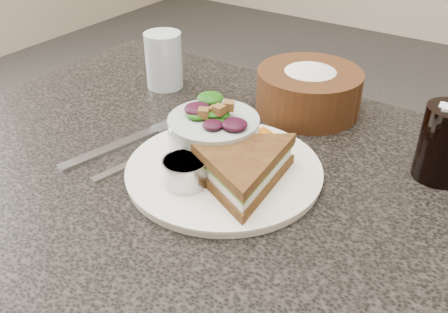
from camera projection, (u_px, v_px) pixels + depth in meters
dinner_plate at (224, 171)px, 0.71m from camera, size 0.27×0.27×0.01m
sandwich at (240, 167)px, 0.66m from camera, size 0.24×0.24×0.05m
salad_bowl at (214, 129)px, 0.72m from camera, size 0.14×0.14×0.08m
dressing_ramekin at (185, 172)px, 0.66m from camera, size 0.08×0.08×0.04m
orange_wedge at (263, 133)px, 0.76m from camera, size 0.08×0.08×0.02m
fork at (117, 146)px, 0.77m from camera, size 0.06×0.19×0.01m
knife at (151, 154)px, 0.75m from camera, size 0.06×0.20×0.00m
bread_basket at (309, 84)px, 0.85m from camera, size 0.22×0.22×0.10m
cola_glass at (446, 140)px, 0.67m from camera, size 0.08×0.08×0.12m
water_glass at (164, 60)px, 0.94m from camera, size 0.09×0.09×0.10m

